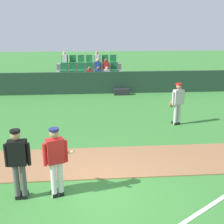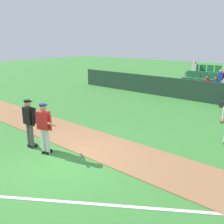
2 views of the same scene
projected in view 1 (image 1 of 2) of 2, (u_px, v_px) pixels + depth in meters
ground_plane at (94, 194)px, 7.11m from camera, size 80.00×80.00×0.00m
infield_dirt_path at (93, 162)px, 8.73m from camera, size 28.00×2.07×0.03m
foul_line_chalk at (220, 200)px, 6.87m from camera, size 10.02×6.77×0.01m
dugout_fence at (90, 83)px, 17.28m from camera, size 20.00×0.16×1.33m
stadium_bleachers at (90, 78)px, 19.07m from camera, size 4.45×2.95×2.30m
batter_red_jersey at (56, 160)px, 6.76m from camera, size 0.75×0.69×1.76m
umpire_home_plate at (18, 160)px, 6.66m from camera, size 0.59×0.32×1.76m
runner_grey_jersey at (177, 102)px, 11.78m from camera, size 0.67×0.38×1.76m
equipment_bag at (122, 92)px, 17.14m from camera, size 0.90×0.36×0.36m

